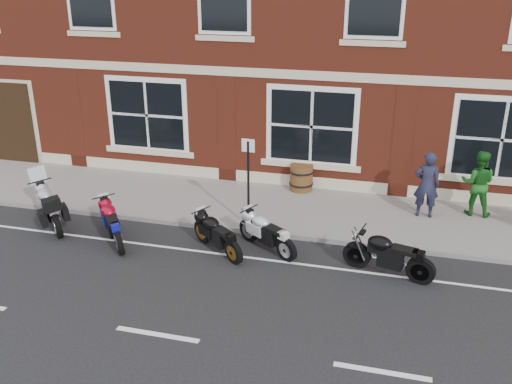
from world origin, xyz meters
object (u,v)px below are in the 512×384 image
at_px(moto_sport_black, 217,233).
at_px(moto_naked_black, 387,253).
at_px(moto_sport_silver, 267,231).
at_px(barrel_planter, 301,177).
at_px(pedestrian_left, 427,185).
at_px(parking_sign, 248,177).
at_px(pedestrian_right, 478,183).
at_px(moto_touring_silver, 51,204).
at_px(moto_sport_red, 114,221).

height_order(moto_sport_black, moto_naked_black, moto_naked_black).
distance_m(moto_sport_silver, barrel_planter, 3.62).
bearing_deg(pedestrian_left, parking_sign, 20.43).
bearing_deg(moto_naked_black, moto_sport_black, 104.01).
distance_m(moto_sport_black, moto_naked_black, 3.83).
height_order(pedestrian_left, barrel_planter, pedestrian_left).
bearing_deg(moto_sport_silver, parking_sign, 71.64).
distance_m(moto_sport_silver, moto_naked_black, 2.78).
bearing_deg(pedestrian_left, pedestrian_right, -162.05).
bearing_deg(pedestrian_right, pedestrian_left, 27.36).
distance_m(moto_sport_silver, pedestrian_left, 4.45).
height_order(moto_sport_black, parking_sign, parking_sign).
distance_m(pedestrian_left, pedestrian_right, 1.36).
height_order(moto_sport_silver, parking_sign, parking_sign).
height_order(pedestrian_right, barrel_planter, pedestrian_right).
bearing_deg(barrel_planter, moto_naked_black, -57.32).
bearing_deg(moto_touring_silver, pedestrian_left, -27.59).
bearing_deg(barrel_planter, moto_sport_black, -107.06).
relative_size(moto_touring_silver, barrel_planter, 2.12).
height_order(moto_sport_black, moto_sport_silver, moto_sport_silver).
height_order(pedestrian_right, parking_sign, parking_sign).
height_order(moto_naked_black, pedestrian_left, pedestrian_left).
distance_m(moto_naked_black, pedestrian_right, 4.13).
bearing_deg(moto_naked_black, barrel_planter, 47.73).
relative_size(moto_sport_red, pedestrian_left, 0.94).
relative_size(moto_sport_black, moto_naked_black, 0.78).
relative_size(moto_sport_black, pedestrian_right, 0.89).
relative_size(moto_touring_silver, pedestrian_right, 0.94).
distance_m(pedestrian_left, barrel_planter, 3.58).
bearing_deg(moto_sport_black, parking_sign, 21.32).
height_order(moto_naked_black, barrel_planter, moto_naked_black).
bearing_deg(moto_naked_black, moto_sport_silver, 95.89).
bearing_deg(barrel_planter, pedestrian_left, -16.07).
distance_m(moto_touring_silver, moto_sport_black, 4.56).
height_order(moto_sport_red, parking_sign, parking_sign).
xyz_separation_m(moto_sport_black, pedestrian_left, (4.63, 3.01, 0.51)).
relative_size(moto_sport_red, moto_naked_black, 0.83).
height_order(moto_sport_red, moto_sport_black, moto_sport_red).
height_order(moto_sport_black, pedestrian_right, pedestrian_right).
bearing_deg(moto_sport_silver, pedestrian_left, -19.07).
bearing_deg(moto_sport_silver, moto_touring_silver, 125.00).
relative_size(moto_touring_silver, moto_sport_silver, 1.01).
distance_m(moto_touring_silver, pedestrian_right, 10.93).
distance_m(moto_sport_black, barrel_planter, 4.17).
bearing_deg(moto_touring_silver, moto_sport_black, -47.89).
bearing_deg(moto_sport_red, moto_sport_silver, -30.75).
xyz_separation_m(pedestrian_left, barrel_planter, (-3.41, 0.98, -0.49)).
bearing_deg(moto_touring_silver, pedestrian_right, -27.18).
height_order(pedestrian_left, pedestrian_right, pedestrian_left).
bearing_deg(moto_sport_silver, moto_naked_black, -64.77).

